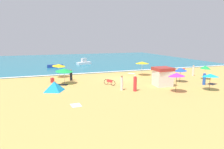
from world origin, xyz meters
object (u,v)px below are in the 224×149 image
at_px(beach_umbrella_5, 177,75).
at_px(beachgoer_1, 204,79).
at_px(beach_umbrella_6, 210,75).
at_px(beachgoer_5, 52,80).
at_px(beach_umbrella_2, 205,67).
at_px(small_boat_0, 84,62).
at_px(beach_umbrella_4, 64,70).
at_px(beachgoer_2, 135,84).
at_px(beachgoer_4, 193,71).
at_px(beach_umbrella_3, 59,65).
at_px(parked_bicycle, 110,82).
at_px(lifeguard_cabana, 163,76).
at_px(beachgoer_6, 122,83).
at_px(beach_tent, 54,86).
at_px(beach_umbrella_0, 180,69).
at_px(beach_umbrella_1, 142,63).
at_px(beachgoer_0, 71,75).
at_px(small_boat_1, 55,66).
at_px(beachgoer_3, 184,70).

distance_m(beach_umbrella_5, beachgoer_1, 6.37).
relative_size(beach_umbrella_6, beachgoer_5, 2.71).
relative_size(beach_umbrella_2, small_boat_0, 0.63).
xyz_separation_m(beach_umbrella_4, beachgoer_5, (-1.49, 1.64, -1.57)).
distance_m(beachgoer_2, beachgoer_5, 12.00).
bearing_deg(beachgoer_4, beachgoer_1, -119.16).
bearing_deg(beach_umbrella_5, beach_umbrella_3, 130.92).
relative_size(parked_bicycle, beachgoer_4, 0.84).
distance_m(lifeguard_cabana, beachgoer_4, 9.75).
relative_size(beachgoer_1, beachgoer_6, 0.97).
height_order(beachgoer_1, beachgoer_4, beachgoer_4).
xyz_separation_m(lifeguard_cabana, beachgoer_1, (5.53, -1.36, -0.44)).
height_order(beach_umbrella_2, beach_tent, beach_umbrella_2).
bearing_deg(beach_umbrella_0, beachgoer_5, 161.11).
bearing_deg(beach_umbrella_2, lifeguard_cabana, -170.45).
xyz_separation_m(lifeguard_cabana, small_boat_0, (-5.30, 24.15, -0.67)).
relative_size(beach_umbrella_1, beachgoer_5, 3.70).
bearing_deg(beach_umbrella_0, beachgoer_6, -171.26).
relative_size(beach_tent, beachgoer_0, 1.52).
bearing_deg(beach_umbrella_6, beachgoer_5, 147.90).
bearing_deg(beachgoer_2, beachgoer_1, -0.39).
bearing_deg(beachgoer_4, beach_umbrella_6, -120.37).
height_order(beachgoer_0, beachgoer_4, beachgoer_4).
bearing_deg(beachgoer_2, beach_umbrella_4, 138.33).
relative_size(beach_umbrella_6, beachgoer_4, 1.27).
distance_m(beach_umbrella_6, beach_tent, 18.23).
bearing_deg(beachgoer_2, small_boat_1, 108.20).
bearing_deg(beachgoer_6, beachgoer_5, 136.07).
relative_size(beach_umbrella_0, beach_umbrella_3, 0.73).
bearing_deg(beachgoer_2, beachgoer_4, 23.06).
xyz_separation_m(beach_umbrella_2, beachgoer_1, (-2.75, -2.76, -1.05)).
bearing_deg(beachgoer_3, beachgoer_1, -115.28).
height_order(beach_umbrella_5, beachgoer_4, beach_umbrella_5).
relative_size(parked_bicycle, beachgoer_1, 0.88).
relative_size(beach_umbrella_2, beach_umbrella_3, 0.76).
bearing_deg(beach_umbrella_6, beach_umbrella_4, 149.78).
bearing_deg(beachgoer_5, lifeguard_cabana, -27.17).
bearing_deg(lifeguard_cabana, beach_umbrella_5, -96.88).
relative_size(beachgoer_4, small_boat_0, 0.51).
xyz_separation_m(beach_tent, beachgoer_5, (0.05, 5.03, -0.24)).
height_order(beach_umbrella_2, beachgoer_4, beach_umbrella_2).
relative_size(beach_umbrella_4, beachgoer_2, 1.64).
bearing_deg(beach_umbrella_0, beachgoer_0, 156.58).
bearing_deg(beachgoer_1, beachgoer_2, 179.61).
bearing_deg(beach_tent, beachgoer_4, 6.53).
distance_m(beach_umbrella_2, beachgoer_5, 22.35).
distance_m(beachgoer_0, small_boat_1, 14.04).
bearing_deg(beachgoer_3, small_boat_0, 134.24).
height_order(beachgoer_3, beachgoer_6, beachgoer_6).
bearing_deg(small_boat_1, beachgoer_5, -95.56).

